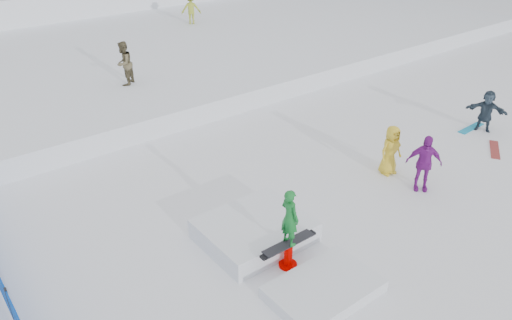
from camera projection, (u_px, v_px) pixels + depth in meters
ground at (288, 232)px, 13.03m from camera, size 120.00×120.00×0.00m
snow_midrise at (70, 65)px, 23.94m from camera, size 50.00×18.00×0.80m
walker_olive at (124, 63)px, 20.00m from camera, size 1.09×1.06×1.77m
walker_ygreen at (191, 9)px, 29.02m from camera, size 1.31×1.13×1.76m
spectator_purple at (424, 163)px, 14.47m from camera, size 1.02×1.04×1.75m
spectator_yellow at (391, 150)px, 15.33m from camera, size 0.83×0.58×1.60m
spectator_dark at (486, 111)px, 18.10m from camera, size 1.02×1.48×1.54m
loose_board_red at (495, 150)px, 17.06m from camera, size 1.33×0.99×0.03m
loose_board_teal at (471, 128)px, 18.59m from camera, size 1.41×0.33×0.03m
jib_rail_feature at (273, 243)px, 12.11m from camera, size 2.60×4.40×2.11m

